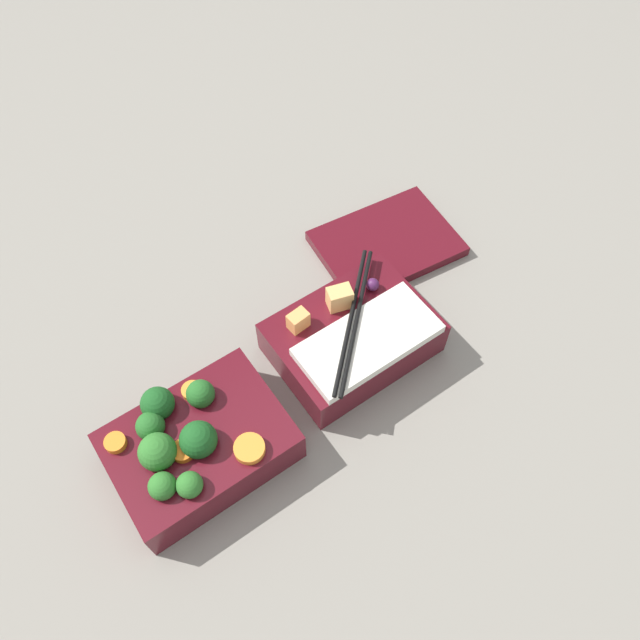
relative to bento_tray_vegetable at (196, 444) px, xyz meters
name	(u,v)px	position (x,y,z in m)	size (l,w,h in m)	color
ground_plane	(267,393)	(0.10, 0.02, -0.03)	(3.00, 3.00, 0.00)	gray
bento_tray_vegetable	(196,444)	(0.00, 0.00, 0.00)	(0.18, 0.13, 0.08)	#510F19
bento_tray_rice	(353,337)	(0.22, 0.01, 0.00)	(0.18, 0.15, 0.08)	#510F19
bento_lid	(386,243)	(0.35, 0.12, -0.02)	(0.18, 0.13, 0.02)	#510F19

